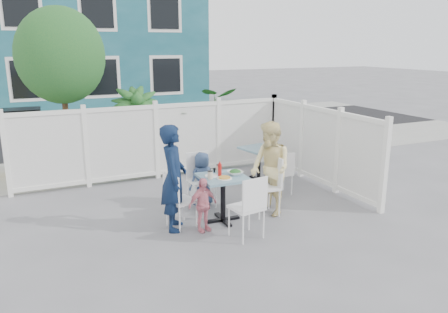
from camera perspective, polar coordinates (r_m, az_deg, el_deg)
name	(u,v)px	position (r m, az deg, el deg)	size (l,w,h in m)	color
ground	(193,217)	(7.46, -4.03, -7.84)	(80.00, 80.00, 0.00)	slate
near_sidewalk	(138,163)	(10.91, -11.22, -0.82)	(24.00, 2.60, 0.01)	gray
street	(109,135)	(14.45, -14.80, 2.68)	(24.00, 5.00, 0.01)	black
far_sidewalk	(93,121)	(17.46, -16.68, 4.52)	(24.00, 1.60, 0.01)	gray
building	(64,40)	(20.55, -20.21, 14.06)	(11.00, 6.00, 6.00)	#17515F
fence_back	(157,143)	(9.44, -8.79, 1.79)	(5.86, 0.08, 1.60)	white
fence_right	(319,147)	(9.14, 12.30, 1.21)	(0.08, 3.66, 1.60)	white
tree	(61,56)	(9.80, -20.56, 12.19)	(1.80, 1.62, 3.59)	#382316
utility_cabinet	(24,143)	(10.67, -24.63, 1.64)	(0.76, 0.54, 1.40)	gold
potted_shrub_a	(135,130)	(9.99, -11.55, 3.38)	(1.07, 1.07, 1.91)	#174F22
potted_shrub_b	(200,126)	(10.35, -3.21, 3.95)	(1.70, 1.47, 1.89)	#174F22
main_table	(223,186)	(7.06, -0.14, -3.94)	(0.76, 0.76, 0.77)	slate
spare_table	(259,155)	(9.25, 4.59, 0.19)	(0.78, 0.78, 0.72)	slate
chair_left	(177,197)	(6.87, -6.14, -5.22)	(0.49, 0.50, 0.89)	white
chair_right	(269,181)	(7.43, 5.96, -3.19)	(0.47, 0.49, 1.00)	white
chair_back	(200,175)	(7.82, -3.13, -2.42)	(0.44, 0.43, 0.96)	white
chair_near	(250,203)	(6.43, 3.41, -6.12)	(0.50, 0.49, 0.97)	white
chair_spare	(283,170)	(8.41, 7.68, -1.79)	(0.40, 0.38, 0.84)	white
man	(174,178)	(6.75, -6.60, -2.79)	(0.61, 0.40, 1.67)	#0D1B38
woman	(270,169)	(7.37, 6.05, -1.60)	(0.77, 0.60, 1.59)	#F8D554
boy	(202,179)	(7.79, -2.86, -2.98)	(0.48, 0.31, 0.98)	navy
toddler	(203,205)	(6.76, -2.80, -6.32)	(0.50, 0.21, 0.86)	pink
plate_main	(224,178)	(6.88, 0.06, -2.88)	(0.24, 0.24, 0.02)	white
plate_side	(211,176)	(7.02, -1.67, -2.52)	(0.21, 0.21, 0.01)	white
salad_bowl	(235,173)	(7.09, 1.47, -2.15)	(0.25, 0.25, 0.06)	white
coffee_cup_a	(210,175)	(6.86, -1.82, -2.45)	(0.08, 0.08, 0.12)	beige
coffee_cup_b	(219,169)	(7.21, -0.68, -1.61)	(0.08, 0.08, 0.12)	beige
ketchup_bottle	(220,170)	(7.01, -0.56, -1.75)	(0.06, 0.06, 0.20)	#AA1513
salt_shaker	(212,171)	(7.18, -1.60, -1.93)	(0.03, 0.03, 0.06)	white
pepper_shaker	(214,170)	(7.21, -1.26, -1.81)	(0.03, 0.03, 0.07)	black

